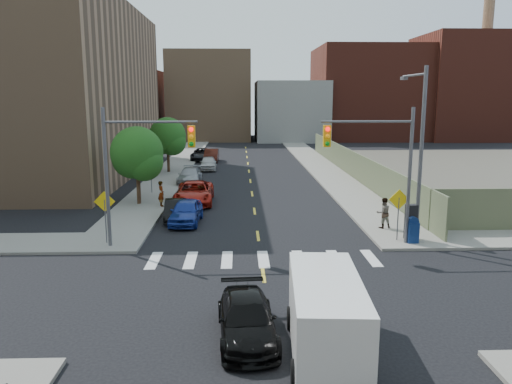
{
  "coord_description": "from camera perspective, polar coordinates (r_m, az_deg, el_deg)",
  "views": [
    {
      "loc": [
        -1.01,
        -18.3,
        7.51
      ],
      "look_at": [
        -0.03,
        10.35,
        2.0
      ],
      "focal_mm": 35.0,
      "sensor_mm": 36.0,
      "label": 1
    }
  ],
  "objects": [
    {
      "name": "pedestrian_east",
      "position": [
        29.15,
        14.35,
        -2.33
      ],
      "size": [
        0.93,
        0.77,
        1.74
      ],
      "primitive_type": "imported",
      "rotation": [
        0.0,
        0.0,
        3.28
      ],
      "color": "gray",
      "rests_on": "sidewalk_ne"
    },
    {
      "name": "bg_bldg_east",
      "position": [
        93.19,
        12.55,
        10.93
      ],
      "size": [
        18.0,
        18.0,
        16.0
      ],
      "primitive_type": "cube",
      "color": "#592319",
      "rests_on": "ground"
    },
    {
      "name": "bg_bldg_west",
      "position": [
        90.78,
        -15.56,
        9.54
      ],
      "size": [
        14.0,
        18.0,
        12.0
      ],
      "primitive_type": "cube",
      "color": "#592319",
      "rests_on": "ground"
    },
    {
      "name": "smokestack",
      "position": [
        98.44,
        24.69,
        13.7
      ],
      "size": [
        1.8,
        1.8,
        28.0
      ],
      "primitive_type": "cylinder",
      "color": "#8C6B4C",
      "rests_on": "ground"
    },
    {
      "name": "streetlight_ne",
      "position": [
        26.93,
        18.12,
        5.46
      ],
      "size": [
        0.25,
        3.7,
        9.0
      ],
      "color": "#59595E",
      "rests_on": "ground"
    },
    {
      "name": "parked_car_grey",
      "position": [
        59.98,
        -6.21,
        4.3
      ],
      "size": [
        2.52,
        5.17,
        1.42
      ],
      "primitive_type": "imported",
      "rotation": [
        0.0,
        0.0,
        -0.03
      ],
      "color": "black",
      "rests_on": "ground"
    },
    {
      "name": "signal_nw",
      "position": [
        24.99,
        -13.47,
        3.72
      ],
      "size": [
        4.59,
        0.3,
        7.0
      ],
      "color": "#59595E",
      "rests_on": "ground"
    },
    {
      "name": "bg_bldg_fareast",
      "position": [
        96.55,
        22.29,
        10.97
      ],
      "size": [
        14.0,
        16.0,
        18.0
      ],
      "primitive_type": "cube",
      "color": "#592319",
      "rests_on": "ground"
    },
    {
      "name": "parked_car_silver",
      "position": [
        43.99,
        -7.58,
        1.85
      ],
      "size": [
        2.02,
        4.71,
        1.35
      ],
      "primitive_type": "imported",
      "rotation": [
        0.0,
        0.0,
        -0.03
      ],
      "color": "#94979B",
      "rests_on": "ground"
    },
    {
      "name": "tree_west_far",
      "position": [
        50.0,
        -10.06,
        6.09
      ],
      "size": [
        3.66,
        3.64,
        5.52
      ],
      "color": "#332114",
      "rests_on": "ground"
    },
    {
      "name": "signal_ne",
      "position": [
        25.47,
        14.02,
        3.83
      ],
      "size": [
        4.59,
        0.3,
        7.0
      ],
      "color": "#59595E",
      "rests_on": "ground"
    },
    {
      "name": "parked_car_black",
      "position": [
        31.19,
        -9.18,
        -2.04
      ],
      "size": [
        1.61,
        3.82,
        1.23
      ],
      "primitive_type": "imported",
      "rotation": [
        0.0,
        0.0,
        0.08
      ],
      "color": "black",
      "rests_on": "ground"
    },
    {
      "name": "payphone",
      "position": [
        27.24,
        17.27,
        -3.28
      ],
      "size": [
        0.57,
        0.47,
        1.85
      ],
      "primitive_type": "cube",
      "rotation": [
        0.0,
        0.0,
        0.04
      ],
      "color": "black",
      "rests_on": "sidewalk_ne"
    },
    {
      "name": "bg_bldg_midwest",
      "position": [
        90.44,
        -5.23,
        10.83
      ],
      "size": [
        14.0,
        16.0,
        15.0
      ],
      "primitive_type": "cube",
      "color": "#8C6B4C",
      "rests_on": "ground"
    },
    {
      "name": "cargo_van",
      "position": [
        15.27,
        7.94,
        -13.51
      ],
      "size": [
        2.42,
        5.25,
        2.35
      ],
      "rotation": [
        0.0,
        0.0,
        -0.07
      ],
      "color": "white",
      "rests_on": "ground"
    },
    {
      "name": "sidewalk_nw",
      "position": [
        60.64,
        -8.36,
        3.72
      ],
      "size": [
        3.5,
        73.0,
        0.15
      ],
      "primitive_type": "cube",
      "color": "gray",
      "rests_on": "ground"
    },
    {
      "name": "black_sedan",
      "position": [
        16.16,
        -1.06,
        -14.32
      ],
      "size": [
        2.04,
        4.46,
        1.26
      ],
      "primitive_type": "imported",
      "rotation": [
        0.0,
        0.0,
        0.06
      ],
      "color": "black",
      "rests_on": "ground"
    },
    {
      "name": "warn_sign_midwest",
      "position": [
        39.29,
        -11.91,
        2.58
      ],
      "size": [
        1.06,
        0.06,
        2.83
      ],
      "color": "#59595E",
      "rests_on": "ground"
    },
    {
      "name": "parked_car_red",
      "position": [
        35.65,
        -7.07,
        -0.08
      ],
      "size": [
        2.69,
        5.68,
        1.57
      ],
      "primitive_type": "imported",
      "rotation": [
        0.0,
        0.0,
        0.02
      ],
      "color": "#A81C10",
      "rests_on": "ground"
    },
    {
      "name": "building_nw",
      "position": [
        52.67,
        -25.91,
        10.34
      ],
      "size": [
        22.0,
        30.0,
        16.0
      ],
      "primitive_type": "cube",
      "color": "#8C6B4C",
      "rests_on": "ground"
    },
    {
      "name": "fence_north",
      "position": [
        47.91,
        10.86,
        3.18
      ],
      "size": [
        0.12,
        44.0,
        2.5
      ],
      "primitive_type": "cube",
      "color": "#676A4A",
      "rests_on": "ground"
    },
    {
      "name": "warn_sign_nw",
      "position": [
        26.3,
        -16.89,
        -1.7
      ],
      "size": [
        1.06,
        0.06,
        2.83
      ],
      "color": "#59595E",
      "rests_on": "ground"
    },
    {
      "name": "ground",
      "position": [
        19.81,
        1.13,
        -11.4
      ],
      "size": [
        160.0,
        160.0,
        0.0
      ],
      "primitive_type": "plane",
      "color": "black",
      "rests_on": "ground"
    },
    {
      "name": "parked_car_white",
      "position": [
        51.95,
        -5.48,
        3.31
      ],
      "size": [
        1.82,
        4.21,
        1.41
      ],
      "primitive_type": "imported",
      "rotation": [
        0.0,
        0.0,
        0.04
      ],
      "color": "#BEBEBE",
      "rests_on": "ground"
    },
    {
      "name": "tree_west_near",
      "position": [
        35.28,
        -13.42,
        4.02
      ],
      "size": [
        3.66,
        3.64,
        5.52
      ],
      "color": "#332114",
      "rests_on": "ground"
    },
    {
      "name": "warn_sign_ne",
      "position": [
        26.7,
        15.99,
        -1.47
      ],
      "size": [
        1.06,
        0.06,
        2.83
      ],
      "color": "#59595E",
      "rests_on": "ground"
    },
    {
      "name": "mailbox",
      "position": [
        26.72,
        17.47,
        -4.16
      ],
      "size": [
        0.59,
        0.47,
        1.36
      ],
      "rotation": [
        0.0,
        0.0,
        0.08
      ],
      "color": "navy",
      "rests_on": "sidewalk_ne"
    },
    {
      "name": "sidewalk_ne",
      "position": [
        60.9,
        6.33,
        3.8
      ],
      "size": [
        3.5,
        73.0,
        0.15
      ],
      "primitive_type": "cube",
      "color": "gray",
      "rests_on": "ground"
    },
    {
      "name": "parked_car_blue",
      "position": [
        30.19,
        -7.99,
        -2.22
      ],
      "size": [
        1.94,
        4.32,
        1.44
      ],
      "primitive_type": "imported",
      "rotation": [
        0.0,
        0.0,
        -0.06
      ],
      "color": "navy",
      "rests_on": "ground"
    },
    {
      "name": "parked_car_maroon",
      "position": [
        58.2,
        -5.11,
        4.16
      ],
      "size": [
        1.62,
        4.54,
        1.49
      ],
      "primitive_type": "imported",
      "rotation": [
        0.0,
        0.0,
        -0.01
      ],
      "color": "#38120B",
      "rests_on": "ground"
    },
    {
      "name": "pedestrian_west",
      "position": [
        34.42,
        -10.77,
        -0.18
      ],
      "size": [
        0.64,
        0.75,
        1.74
      ],
      "primitive_type": "imported",
      "rotation": [
        0.0,
        0.0,
        2.0
      ],
      "color": "gray",
      "rests_on": "sidewalk_nw"
    },
    {
      "name": "bg_bldg_center",
      "position": [
        88.8,
        3.9,
        9.24
      ],
      "size": [
        12.0,
        16.0,
        10.0
      ],
      "primitive_type": "cube",
      "color": "gray",
      "rests_on": "ground"
    }
  ]
}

